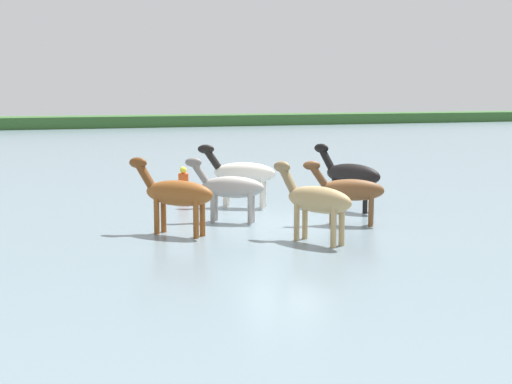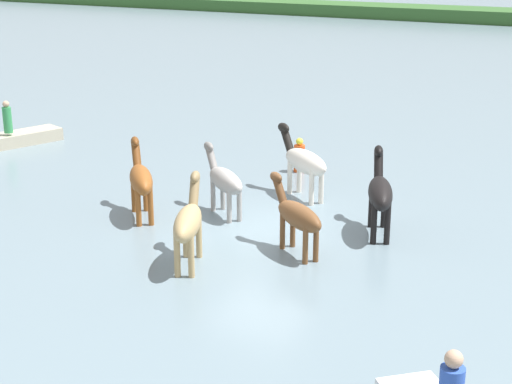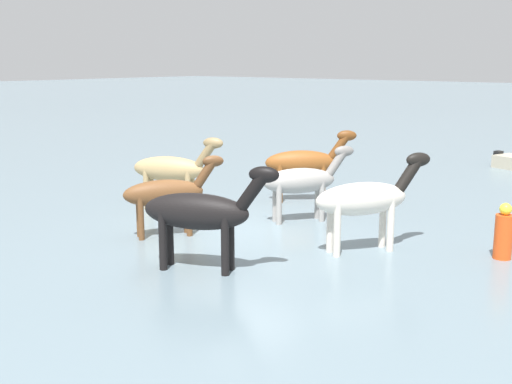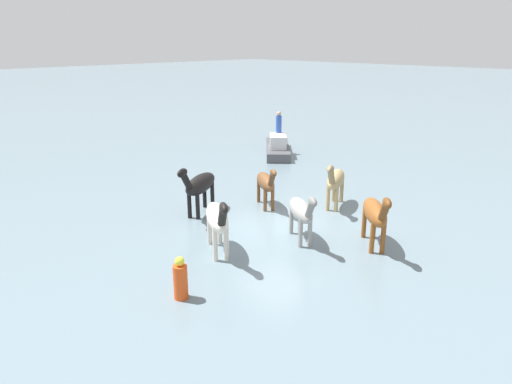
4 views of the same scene
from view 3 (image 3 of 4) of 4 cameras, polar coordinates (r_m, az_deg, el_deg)
name	(u,v)px [view 3 (image 3 of 4)]	position (r m, az deg, el deg)	size (l,w,h in m)	color
ground_plane	(245,229)	(14.93, -0.99, -3.38)	(204.24, 204.24, 0.00)	slate
horse_rear_stallion	(167,193)	(14.30, -7.98, -0.11)	(2.12, 1.56, 1.79)	brown
horse_mid_herd	(366,199)	(13.18, 9.82, -0.62)	(2.40, 1.74, 2.02)	silver
horse_pinto_flank	(172,169)	(16.88, -7.58, 2.04)	(1.41, 2.44, 1.96)	tan
horse_dark_mare	(302,181)	(15.50, 4.17, 1.00)	(2.15, 1.65, 1.84)	#9E9993
horse_dun_straggler	(201,212)	(11.85, -4.98, -1.82)	(1.45, 2.57, 2.05)	black
horse_lead	(304,163)	(17.73, 4.36, 2.65)	(2.05, 2.14, 1.99)	brown
buoy_channel_marker	(504,234)	(13.58, 21.38, -3.53)	(0.36, 0.36, 1.14)	#E54C19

